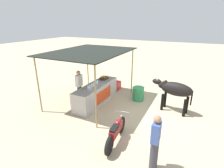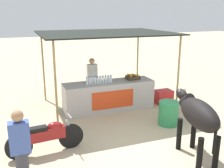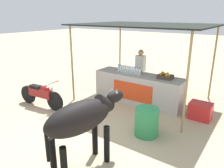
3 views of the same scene
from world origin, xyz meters
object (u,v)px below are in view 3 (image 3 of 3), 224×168
object	(u,v)px
fruit_crate	(165,76)
cow	(83,119)
cooler_box	(200,111)
stall_counter	(138,88)
vendor_behind_counter	(140,72)
motorcycle_parked	(41,94)
water_barrel	(147,122)

from	to	relation	value
fruit_crate	cow	xyz separation A→B (m)	(-0.12, -3.58, -0.00)
cooler_box	stall_counter	bearing A→B (deg)	177.30
vendor_behind_counter	motorcycle_parked	distance (m)	3.53
cooler_box	cow	world-z (taller)	cow
stall_counter	cow	distance (m)	3.65
vendor_behind_counter	water_barrel	xyz separation A→B (m)	(1.56, -2.51, -0.50)
cooler_box	motorcycle_parked	bearing A→B (deg)	-154.80
stall_counter	water_barrel	world-z (taller)	stall_counter
stall_counter	vendor_behind_counter	xyz separation A→B (m)	(-0.35, 0.75, 0.37)
stall_counter	fruit_crate	distance (m)	1.05
stall_counter	cow	size ratio (longest dim) A/B	1.62
vendor_behind_counter	cow	xyz separation A→B (m)	(1.12, -4.28, 0.18)
cow	motorcycle_parked	xyz separation A→B (m)	(-3.08, 1.37, -0.60)
water_barrel	cooler_box	bearing A→B (deg)	62.94
stall_counter	fruit_crate	world-z (taller)	fruit_crate
motorcycle_parked	water_barrel	bearing A→B (deg)	6.35
cooler_box	motorcycle_parked	world-z (taller)	motorcycle_parked
cow	motorcycle_parked	world-z (taller)	cow
stall_counter	cooler_box	size ratio (longest dim) A/B	5.00
vendor_behind_counter	water_barrel	distance (m)	3.00
stall_counter	water_barrel	size ratio (longest dim) A/B	4.28
cooler_box	cow	distance (m)	3.74
fruit_crate	vendor_behind_counter	world-z (taller)	vendor_behind_counter
stall_counter	cow	bearing A→B (deg)	-77.64
cooler_box	vendor_behind_counter	bearing A→B (deg)	160.53
water_barrel	cow	size ratio (longest dim) A/B	0.38
stall_counter	cooler_box	bearing A→B (deg)	-2.70
cow	stall_counter	bearing A→B (deg)	102.36
vendor_behind_counter	cooler_box	world-z (taller)	vendor_behind_counter
cooler_box	cow	bearing A→B (deg)	-110.57
fruit_crate	motorcycle_parked	distance (m)	3.93
vendor_behind_counter	cow	size ratio (longest dim) A/B	0.89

